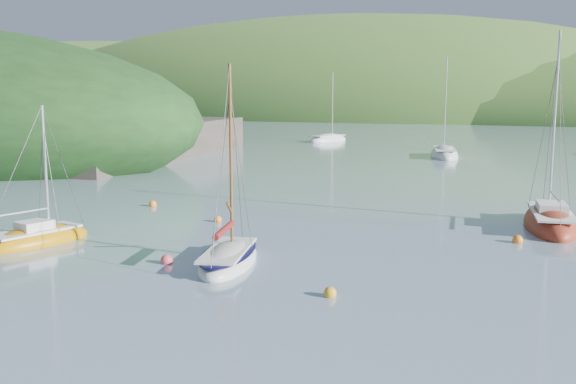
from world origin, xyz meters
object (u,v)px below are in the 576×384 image
at_px(distant_sloop_c, 328,140).
at_px(daysailer_white, 228,259).
at_px(sailboat_yellow, 37,240).
at_px(sloop_red, 550,224).
at_px(distant_sloop_a, 444,155).

bearing_deg(distant_sloop_c, daysailer_white, -55.28).
distance_m(sailboat_yellow, distant_sloop_c, 61.35).
distance_m(daysailer_white, sailboat_yellow, 9.45).
xyz_separation_m(sloop_red, distant_sloop_a, (-11.94, 32.87, -0.02)).
bearing_deg(distant_sloop_c, distant_sloop_a, -21.06).
relative_size(daysailer_white, distant_sloop_a, 0.75).
xyz_separation_m(sloop_red, sailboat_yellow, (-20.46, -13.28, -0.04)).
height_order(daysailer_white, distant_sloop_a, distant_sloop_a).
height_order(daysailer_white, distant_sloop_c, distant_sloop_c).
xyz_separation_m(daysailer_white, sloop_red, (11.03, 12.63, 0.01)).
bearing_deg(daysailer_white, distant_sloop_c, 91.13).
xyz_separation_m(sloop_red, distant_sloop_c, (-30.49, 47.24, -0.03)).
bearing_deg(daysailer_white, sloop_red, 31.98).
bearing_deg(sloop_red, distant_sloop_a, 100.27).
xyz_separation_m(distant_sloop_a, distant_sloop_c, (-18.55, 14.38, -0.01)).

